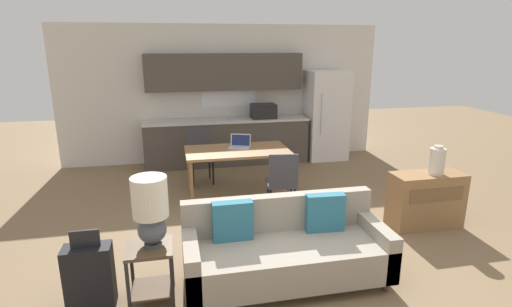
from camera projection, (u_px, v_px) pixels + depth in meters
The scene contains 14 objects.
ground_plane at pixel (287, 283), 4.03m from camera, with size 20.00×20.00×0.00m, color #7F6647.
wall_back at pixel (224, 94), 8.03m from camera, with size 6.40×0.07×2.70m.
kitchen_counter at pixel (227, 121), 7.89m from camera, with size 3.22×0.65×2.15m.
refrigerator at pixel (326, 115), 8.21m from camera, with size 0.81×0.70×1.81m.
dining_table at pixel (237, 154), 6.17m from camera, with size 1.58×0.87×0.75m.
couch at pixel (285, 249), 4.01m from camera, with size 2.01×0.80×0.84m.
side_table at pixel (151, 265), 3.67m from camera, with size 0.42×0.42×0.56m.
table_lamp at pixel (150, 208), 3.56m from camera, with size 0.32×0.32×0.65m.
credenza at pixel (426, 200), 5.22m from camera, with size 0.94×0.41×0.72m.
vase at pixel (437, 161), 5.06m from camera, with size 0.20×0.20×0.37m.
dining_chair_near_right at pixel (282, 180), 5.55m from camera, with size 0.47×0.47×0.90m.
dining_chair_far_left at pixel (200, 154), 6.87m from camera, with size 0.45×0.45×0.90m.
laptop at pixel (240, 144), 6.29m from camera, with size 0.39×0.35×0.20m.
suitcase at pixel (90, 277), 3.59m from camera, with size 0.42×0.22×0.76m.
Camera 1 is at (-1.05, -3.39, 2.33)m, focal length 28.00 mm.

